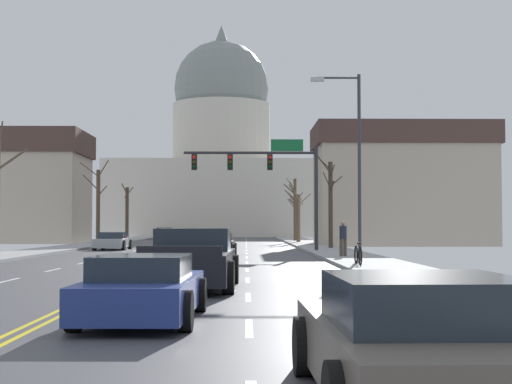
# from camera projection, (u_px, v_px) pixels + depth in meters

# --- Properties ---
(ground) EXTENTS (20.00, 180.00, 0.20)m
(ground) POSITION_uv_depth(u_px,v_px,m) (160.00, 265.00, 31.00)
(ground) COLOR #47474C
(signal_gantry) EXTENTS (7.91, 0.41, 6.52)m
(signal_gantry) POSITION_uv_depth(u_px,v_px,m) (268.00, 170.00, 45.15)
(signal_gantry) COLOR #28282D
(signal_gantry) RESTS_ON ground
(street_lamp_right) EXTENTS (2.10, 0.24, 7.80)m
(street_lamp_right) POSITION_uv_depth(u_px,v_px,m) (353.00, 150.00, 32.11)
(street_lamp_right) COLOR #333338
(street_lamp_right) RESTS_ON ground
(capitol_building) EXTENTS (29.85, 23.20, 29.97)m
(capitol_building) POSITION_uv_depth(u_px,v_px,m) (221.00, 166.00, 108.21)
(capitol_building) COLOR beige
(capitol_building) RESTS_ON ground
(sedan_near_00) EXTENTS (1.98, 4.37, 1.19)m
(sedan_near_00) POSITION_uv_depth(u_px,v_px,m) (218.00, 245.00, 40.17)
(sedan_near_00) COLOR black
(sedan_near_00) RESTS_ON ground
(sedan_near_01) EXTENTS (1.98, 4.36, 1.23)m
(sedan_near_01) POSITION_uv_depth(u_px,v_px,m) (204.00, 249.00, 32.85)
(sedan_near_01) COLOR #1E7247
(sedan_near_01) RESTS_ON ground
(sedan_near_02) EXTENTS (2.05, 4.60, 1.31)m
(sedan_near_02) POSITION_uv_depth(u_px,v_px,m) (194.00, 254.00, 26.99)
(sedan_near_02) COLOR black
(sedan_near_02) RESTS_ON ground
(pickup_truck_near_03) EXTENTS (2.43, 5.61, 1.54)m
(pickup_truck_near_03) POSITION_uv_depth(u_px,v_px,m) (191.00, 261.00, 19.83)
(pickup_truck_near_03) COLOR black
(pickup_truck_near_03) RESTS_ON ground
(sedan_near_04) EXTENTS (2.01, 4.43, 1.12)m
(sedan_near_04) POSITION_uv_depth(u_px,v_px,m) (143.00, 289.00, 13.08)
(sedan_near_04) COLOR navy
(sedan_near_04) RESTS_ON ground
(sedan_near_05) EXTENTS (2.11, 4.38, 1.19)m
(sedan_near_05) POSITION_uv_depth(u_px,v_px,m) (419.00, 344.00, 6.99)
(sedan_near_05) COLOR #6B6056
(sedan_near_05) RESTS_ON ground
(sedan_oncoming_00) EXTENTS (2.07, 4.22, 1.14)m
(sedan_oncoming_00) POSITION_uv_depth(u_px,v_px,m) (113.00, 241.00, 49.79)
(sedan_oncoming_00) COLOR #9EA3A8
(sedan_oncoming_00) RESTS_ON ground
(sedan_oncoming_01) EXTENTS (2.09, 4.55, 1.24)m
(sedan_oncoming_01) POSITION_uv_depth(u_px,v_px,m) (181.00, 237.00, 61.67)
(sedan_oncoming_01) COLOR #B71414
(sedan_oncoming_01) RESTS_ON ground
(sedan_oncoming_02) EXTENTS (2.08, 4.74, 1.18)m
(sedan_oncoming_02) POSITION_uv_depth(u_px,v_px,m) (193.00, 236.00, 74.00)
(sedan_oncoming_02) COLOR navy
(sedan_oncoming_02) RESTS_ON ground
(sedan_oncoming_03) EXTENTS (2.22, 4.75, 1.29)m
(sedan_oncoming_03) POSITION_uv_depth(u_px,v_px,m) (164.00, 234.00, 83.89)
(sedan_oncoming_03) COLOR #9EA3A8
(sedan_oncoming_03) RESTS_ON ground
(flank_building_00) EXTENTS (14.40, 8.82, 9.84)m
(flank_building_00) POSITION_uv_depth(u_px,v_px,m) (5.00, 187.00, 68.04)
(flank_building_00) COLOR #B2A38E
(flank_building_00) RESTS_ON ground
(flank_building_01) EXTENTS (13.72, 7.62, 9.39)m
(flank_building_01) POSITION_uv_depth(u_px,v_px,m) (402.00, 184.00, 59.89)
(flank_building_01) COLOR #B2A38E
(flank_building_01) RESTS_ON ground
(bare_tree_00) EXTENTS (2.32, 1.80, 4.63)m
(bare_tree_00) POSITION_uv_depth(u_px,v_px,m) (298.00, 216.00, 66.32)
(bare_tree_00) COLOR brown
(bare_tree_00) RESTS_ON ground
(bare_tree_02) EXTENTS (1.25, 1.69, 5.79)m
(bare_tree_02) POSITION_uv_depth(u_px,v_px,m) (295.00, 208.00, 71.84)
(bare_tree_02) COLOR #4C3D2D
(bare_tree_02) RESTS_ON ground
(bare_tree_03) EXTENTS (1.09, 1.39, 5.56)m
(bare_tree_03) POSITION_uv_depth(u_px,v_px,m) (127.00, 212.00, 75.53)
(bare_tree_03) COLOR #4C3D2D
(bare_tree_03) RESTS_ON ground
(bare_tree_04) EXTENTS (2.21, 2.17, 6.25)m
(bare_tree_04) POSITION_uv_depth(u_px,v_px,m) (330.00, 202.00, 49.30)
(bare_tree_04) COLOR #423328
(bare_tree_04) RESTS_ON ground
(bare_tree_05) EXTENTS (2.15, 1.59, 6.86)m
(bare_tree_05) POSITION_uv_depth(u_px,v_px,m) (98.00, 204.00, 62.62)
(bare_tree_05) COLOR #4C3D2D
(bare_tree_05) RESTS_ON ground
(bare_tree_06) EXTENTS (1.75, 1.94, 5.00)m
(bare_tree_06) POSITION_uv_depth(u_px,v_px,m) (295.00, 215.00, 82.24)
(bare_tree_06) COLOR #423328
(bare_tree_06) RESTS_ON ground
(pedestrian_00) EXTENTS (0.35, 0.34, 1.65)m
(pedestrian_00) POSITION_uv_depth(u_px,v_px,m) (343.00, 237.00, 36.32)
(pedestrian_00) COLOR #4C4238
(pedestrian_00) RESTS_ON ground
(bicycle_parked) EXTENTS (0.12, 1.77, 0.85)m
(bicycle_parked) POSITION_uv_depth(u_px,v_px,m) (358.00, 255.00, 28.94)
(bicycle_parked) COLOR black
(bicycle_parked) RESTS_ON ground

